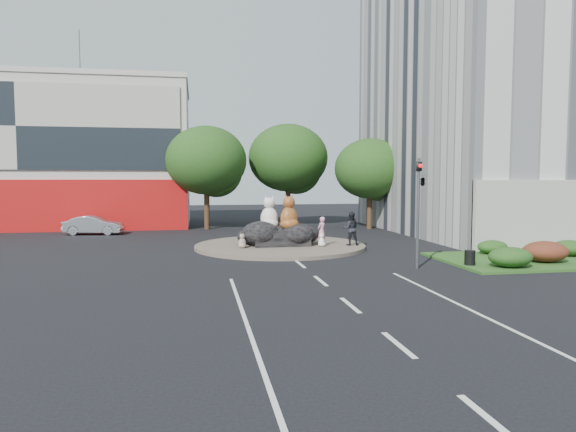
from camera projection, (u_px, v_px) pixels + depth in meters
The scene contains 22 objects.
ground at pixel (321, 281), 20.46m from camera, with size 120.00×120.00×0.00m, color black.
roundabout_island at pixel (280, 246), 30.27m from camera, with size 10.00×10.00×0.20m, color brown.
rock_plinth at pixel (280, 237), 30.23m from camera, with size 3.20×2.60×0.90m, color black, non-canonical shape.
shophouse_block at pixel (41, 154), 44.22m from camera, with size 25.20×12.30×17.40m.
grass_verge at pixel (540, 259), 25.52m from camera, with size 10.00×6.00×0.12m, color #214E1A.
tree_left at pixel (207, 164), 41.03m from camera, with size 6.46×6.46×8.27m.
tree_mid at pixel (289, 161), 44.21m from camera, with size 6.84×6.84×8.76m.
tree_right at pixel (371, 172), 41.41m from camera, with size 5.70×5.70×7.30m.
hedge_near_green at pixel (510, 257), 22.99m from camera, with size 2.00×1.60×0.90m, color #173D13.
hedge_red at pixel (545, 251), 24.41m from camera, with size 2.20×1.76×0.99m, color #512315.
hedge_mid_green at pixel (569, 248), 26.33m from camera, with size 1.80×1.44×0.81m, color #173D13.
hedge_back_green at pixel (493, 247), 26.99m from camera, with size 1.60×1.28×0.72m, color #173D13.
traffic_light at pixel (420, 189), 23.05m from camera, with size 0.44×1.24×5.00m.
street_lamp at pixel (500, 171), 30.24m from camera, with size 2.34×0.22×8.06m.
cat_white at pixel (269, 213), 30.02m from camera, with size 1.19×1.03×1.98m, color silver, non-canonical shape.
cat_tabby at pixel (289, 212), 29.73m from camera, with size 1.23×1.07×2.05m, color #C16A28, non-canonical shape.
kitten_calico at pixel (242, 241), 28.68m from camera, with size 0.50×0.43×0.83m, color beige, non-canonical shape.
kitten_white at pixel (322, 240), 29.33m from camera, with size 0.46×0.40×0.77m, color white, non-canonical shape.
pedestrian_pink at pixel (322, 231), 29.52m from camera, with size 0.61×0.40×1.68m, color pink.
pedestrian_dark at pixel (351, 229), 29.84m from camera, with size 0.95×0.74×1.95m, color black.
parked_car at pixel (94, 225), 37.35m from camera, with size 1.45×4.17×1.37m, color #B8BCC1.
litter_bin at pixel (470, 258), 23.54m from camera, with size 0.48×0.48×0.67m, color black.
Camera 1 is at (-4.86, -19.66, 4.09)m, focal length 32.00 mm.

